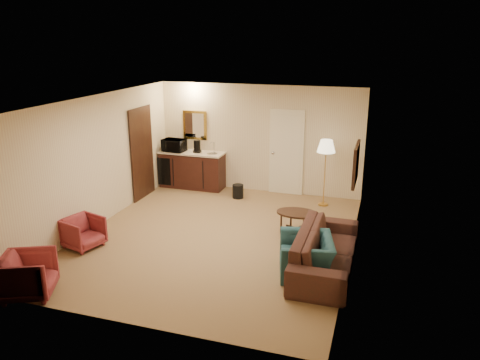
# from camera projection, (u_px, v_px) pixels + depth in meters

# --- Properties ---
(ground) EXTENTS (6.00, 6.00, 0.00)m
(ground) POSITION_uv_depth(u_px,v_px,m) (216.00, 237.00, 8.95)
(ground) COLOR #896245
(ground) RESTS_ON ground
(room_walls) EXTENTS (5.02, 6.01, 2.61)m
(room_walls) POSITION_uv_depth(u_px,v_px,m) (224.00, 141.00, 9.17)
(room_walls) COLOR beige
(room_walls) RESTS_ON ground
(wetbar_cabinet) EXTENTS (1.64, 0.58, 0.92)m
(wetbar_cabinet) POSITION_uv_depth(u_px,v_px,m) (192.00, 170.00, 11.77)
(wetbar_cabinet) COLOR black
(wetbar_cabinet) RESTS_ON ground
(sofa) EXTENTS (0.67, 2.30, 0.90)m
(sofa) POSITION_uv_depth(u_px,v_px,m) (326.00, 244.00, 7.61)
(sofa) COLOR black
(sofa) RESTS_ON ground
(teal_armchair) EXTENTS (0.82, 1.07, 0.83)m
(teal_armchair) POSITION_uv_depth(u_px,v_px,m) (306.00, 250.00, 7.47)
(teal_armchair) COLOR #1F474E
(teal_armchair) RESTS_ON ground
(rose_chair_near) EXTENTS (0.72, 0.75, 0.63)m
(rose_chair_near) POSITION_uv_depth(u_px,v_px,m) (83.00, 231.00, 8.45)
(rose_chair_near) COLOR maroon
(rose_chair_near) RESTS_ON ground
(rose_chair_far) EXTENTS (0.90, 0.92, 0.73)m
(rose_chair_far) POSITION_uv_depth(u_px,v_px,m) (28.00, 273.00, 6.84)
(rose_chair_far) COLOR maroon
(rose_chair_far) RESTS_ON ground
(coffee_table) EXTENTS (0.96, 0.83, 0.46)m
(coffee_table) POSITION_uv_depth(u_px,v_px,m) (297.00, 223.00, 9.00)
(coffee_table) COLOR black
(coffee_table) RESTS_ON ground
(floor_lamp) EXTENTS (0.47, 0.47, 1.52)m
(floor_lamp) POSITION_uv_depth(u_px,v_px,m) (325.00, 173.00, 10.42)
(floor_lamp) COLOR gold
(floor_lamp) RESTS_ON ground
(waste_bin) EXTENTS (0.28, 0.28, 0.32)m
(waste_bin) POSITION_uv_depth(u_px,v_px,m) (238.00, 191.00, 11.06)
(waste_bin) COLOR black
(waste_bin) RESTS_ON ground
(microwave) EXTENTS (0.58, 0.35, 0.37)m
(microwave) POSITION_uv_depth(u_px,v_px,m) (174.00, 144.00, 11.64)
(microwave) COLOR black
(microwave) RESTS_ON wetbar_cabinet
(coffee_maker) EXTENTS (0.17, 0.17, 0.31)m
(coffee_maker) POSITION_uv_depth(u_px,v_px,m) (197.00, 146.00, 11.53)
(coffee_maker) COLOR black
(coffee_maker) RESTS_ON wetbar_cabinet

